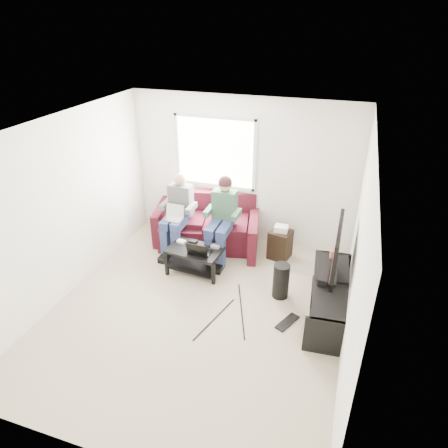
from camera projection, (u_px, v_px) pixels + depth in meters
The scene contains 26 objects.
floor at pixel (197, 310), 5.71m from camera, with size 4.50×4.50×0.00m, color tan.
ceiling at pixel (190, 130), 4.49m from camera, with size 4.50×4.50×0.00m, color white.
wall_back at pixel (242, 172), 6.98m from camera, with size 4.50×4.50×0.00m, color white.
wall_front at pixel (89, 359), 3.21m from camera, with size 4.50×4.50×0.00m, color white.
wall_left at pixel (63, 209), 5.65m from camera, with size 4.50×4.50×0.00m, color white.
wall_right at pixel (357, 257), 4.55m from camera, with size 4.50×4.50×0.00m, color white.
window at pixel (215, 153), 6.97m from camera, with size 1.48×0.04×1.28m.
sofa at pixel (207, 227), 7.22m from camera, with size 2.10×1.22×0.90m.
person_left at pixel (178, 210), 6.84m from camera, with size 0.40×0.70×1.37m.
person_right at pixel (222, 213), 6.61m from camera, with size 0.40×0.71×1.42m.
laptop_silver at pixel (173, 216), 6.70m from camera, with size 0.32×0.22×0.24m, color silver, non-canonical shape.
coffee_table at pixel (195, 255), 6.42m from camera, with size 0.90×0.61×0.43m.
laptop_black at pixel (200, 246), 6.21m from camera, with size 0.34×0.24×0.24m, color black, non-canonical shape.
controller_a at pixel (181, 241), 6.53m from camera, with size 0.14×0.09×0.04m, color silver.
controller_b at pixel (193, 241), 6.53m from camera, with size 0.14×0.09×0.04m, color black.
controller_c at pixel (215, 246), 6.40m from camera, with size 0.14×0.09×0.04m, color gray.
tv_stand at pixel (329, 300), 5.54m from camera, with size 0.61×1.65×0.54m.
tv at pixel (337, 250), 5.27m from camera, with size 0.12×1.10×0.81m.
soundbar at pixel (324, 274), 5.49m from camera, with size 0.12×0.50×0.10m, color black.
drink_cup at pixel (332, 254), 5.91m from camera, with size 0.08×0.08×0.12m, color #9C6943.
console_white at pixel (327, 314), 5.17m from camera, with size 0.30×0.22×0.06m, color silver.
console_grey at pixel (332, 282), 5.75m from camera, with size 0.34×0.26×0.08m, color gray.
console_black at pixel (329, 297), 5.46m from camera, with size 0.38×0.30×0.07m, color black.
subwoofer at pixel (281, 281), 5.87m from camera, with size 0.24×0.24×0.55m, color black.
keyboard_floor at pixel (287, 322), 5.47m from camera, with size 0.14×0.41×0.02m, color black.
end_table at pixel (280, 243), 6.82m from camera, with size 0.34×0.34×0.61m.
Camera 1 is at (1.76, -4.11, 3.78)m, focal length 32.00 mm.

